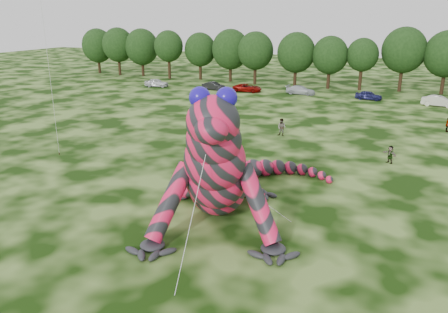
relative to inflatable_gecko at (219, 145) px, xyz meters
name	(u,v)px	position (x,y,z in m)	size (l,w,h in m)	color
ground	(228,243)	(2.34, -4.22, -4.40)	(240.00, 240.00, 0.00)	#16330A
inflatable_gecko	(219,145)	(0.00, 0.00, 0.00)	(14.82, 17.60, 8.80)	#EB1B4F
tree_0	(98,51)	(-52.22, 55.02, 0.35)	(6.91, 6.22, 9.51)	black
tree_1	(118,52)	(-46.02, 53.84, 0.50)	(6.74, 6.07, 9.81)	black
tree_2	(142,52)	(-40.68, 54.55, 0.42)	(7.04, 6.34, 9.64)	black
tree_3	(169,55)	(-33.38, 52.85, 0.32)	(5.81, 5.23, 9.44)	black
tree_4	(200,56)	(-27.30, 54.50, 0.13)	(6.22, 5.60, 9.06)	black
tree_5	(230,55)	(-20.79, 54.22, 0.50)	(7.16, 6.44, 9.80)	black
tree_6	(255,58)	(-15.22, 52.47, 0.34)	(6.52, 5.86, 9.49)	black
tree_7	(296,60)	(-7.74, 52.59, 0.34)	(6.68, 6.01, 9.48)	black
tree_8	(330,62)	(-1.88, 52.77, 0.07)	(6.14, 5.53, 8.94)	black
tree_9	(362,64)	(3.40, 53.13, -0.06)	(5.27, 4.74, 8.68)	black
tree_10	(403,60)	(9.74, 54.36, 0.85)	(7.09, 6.38, 10.50)	black
tree_11	(446,63)	(16.12, 53.98, 0.63)	(7.01, 6.31, 10.07)	black
car_0	(157,83)	(-30.50, 42.96, -3.68)	(1.69, 4.20, 1.43)	silver
car_1	(214,86)	(-19.72, 43.79, -3.73)	(1.42, 4.07, 1.34)	black
car_2	(247,88)	(-13.72, 44.15, -3.73)	(2.22, 4.82, 1.34)	#7F0905
car_3	(301,90)	(-4.95, 45.15, -3.72)	(1.92, 4.73, 1.37)	silver
car_4	(369,95)	(5.65, 44.49, -3.73)	(1.58, 3.94, 1.34)	navy
car_5	(439,101)	(15.21, 42.94, -3.65)	(1.59, 4.55, 1.50)	silver
spectator_1	(282,127)	(-1.00, 19.21, -3.46)	(0.91, 0.71, 1.88)	gray
spectator_3	(448,125)	(15.38, 27.85, -3.60)	(0.94, 0.39, 1.61)	gray
spectator_0	(192,124)	(-10.53, 17.12, -3.48)	(0.67, 0.44, 1.85)	gray
spectator_4	(207,99)	(-15.52, 31.91, -3.61)	(0.77, 0.50, 1.58)	gray
spectator_5	(390,154)	(10.06, 14.17, -3.62)	(1.44, 0.46, 1.56)	gray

